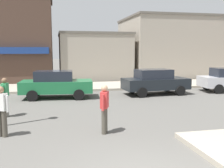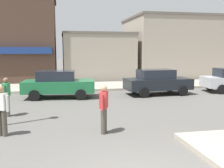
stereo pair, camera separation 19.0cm
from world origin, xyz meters
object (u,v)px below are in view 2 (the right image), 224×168
Objects in this scene: parked_car_nearest at (58,84)px; parked_car_second at (157,81)px; pedestrian_crossing_far at (104,107)px; pedestrian_crossing_near at (7,96)px; pedestrian_kerb_side at (1,109)px.

parked_car_second is at bearing -0.41° from parked_car_nearest.
pedestrian_crossing_far is at bearing -77.81° from parked_car_nearest.
parked_car_second is 2.55× the size of pedestrian_crossing_near.
parked_car_nearest is 1.01× the size of parked_car_second.
parked_car_second is at bearing 40.30° from pedestrian_kerb_side.
pedestrian_kerb_side reaches higher than parked_car_second.
pedestrian_crossing_far is at bearing -123.06° from parked_car_second.
pedestrian_kerb_side is at bearing -104.69° from parked_car_nearest.
pedestrian_crossing_far is (-4.47, -6.88, 0.06)m from parked_car_second.
parked_car_nearest is at bearing 102.19° from pedestrian_crossing_far.
parked_car_nearest is at bearing 75.31° from pedestrian_kerb_side.
pedestrian_crossing_far is at bearing -40.08° from pedestrian_crossing_near.
pedestrian_kerb_side is (-7.69, -6.52, 0.06)m from parked_car_second.
parked_car_nearest and parked_car_second have the same top height.
pedestrian_crossing_near and pedestrian_kerb_side have the same top height.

